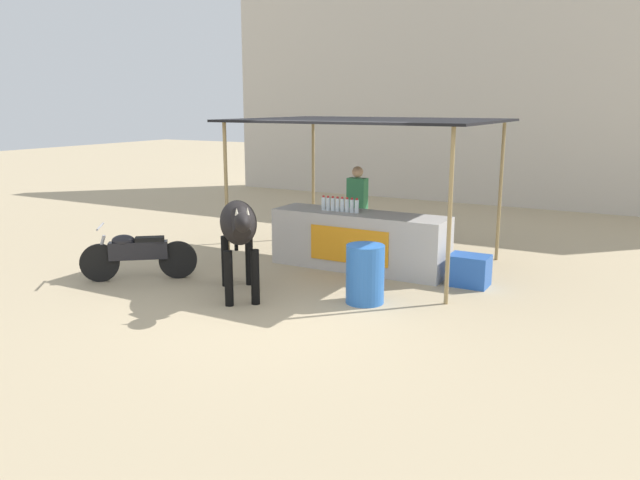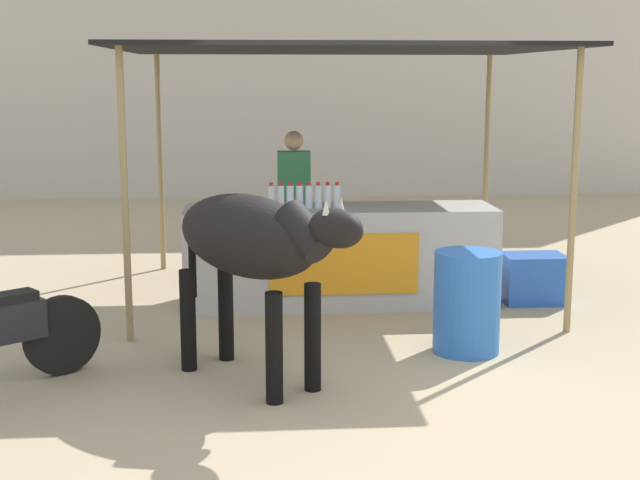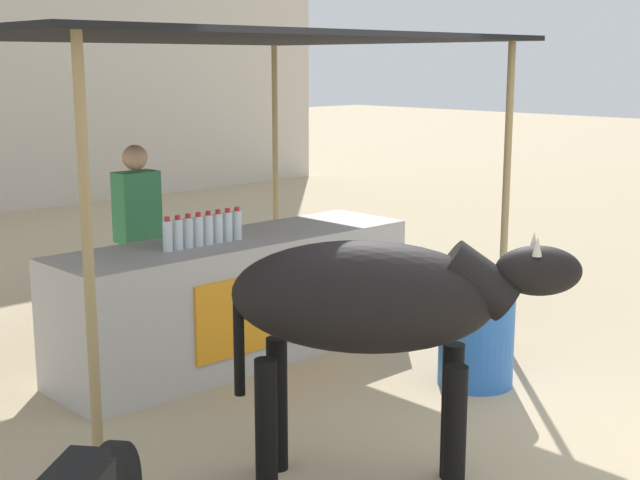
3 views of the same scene
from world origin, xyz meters
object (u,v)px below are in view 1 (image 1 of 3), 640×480
object	(u,v)px
stall_counter	(359,241)
cooler_box	(469,270)
vendor_behind_counter	(357,211)
cow	(239,226)
water_barrel	(365,274)
motorcycle_parked	(137,254)

from	to	relation	value
stall_counter	cooler_box	xyz separation A→B (m)	(1.91, -0.10, -0.24)
vendor_behind_counter	cow	distance (m)	3.02
stall_counter	cow	distance (m)	2.45
stall_counter	water_barrel	distance (m)	1.85
stall_counter	vendor_behind_counter	bearing A→B (deg)	118.65
water_barrel	motorcycle_parked	distance (m)	3.70
water_barrel	cooler_box	bearing A→B (deg)	55.91
cow	stall_counter	bearing A→B (deg)	69.29
vendor_behind_counter	cow	size ratio (longest dim) A/B	1.02
cow	motorcycle_parked	distance (m)	2.01
stall_counter	cow	world-z (taller)	cow
vendor_behind_counter	motorcycle_parked	bearing A→B (deg)	-127.33
cooler_box	water_barrel	distance (m)	1.86
vendor_behind_counter	stall_counter	bearing A→B (deg)	-61.35
cooler_box	stall_counter	bearing A→B (deg)	177.09
water_barrel	stall_counter	bearing A→B (deg)	118.05
cow	motorcycle_parked	world-z (taller)	cow
cooler_box	motorcycle_parked	size ratio (longest dim) A/B	0.41
vendor_behind_counter	water_barrel	size ratio (longest dim) A/B	1.99
stall_counter	cooler_box	world-z (taller)	stall_counter
motorcycle_parked	stall_counter	bearing A→B (deg)	40.14
cooler_box	cow	xyz separation A→B (m)	(-2.76, -2.13, 0.79)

